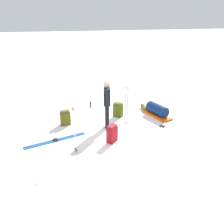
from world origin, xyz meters
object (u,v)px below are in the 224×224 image
(backpack_bright, at_px, (65,118))
(sleeping_mat_rolled, at_px, (144,108))
(ski_pair_near, at_px, (56,140))
(thermos_bottle, at_px, (91,104))
(ski_poles_planted_near, at_px, (74,128))
(skier_standing, at_px, (107,102))
(backpack_large_dark, at_px, (118,110))
(gear_sled, at_px, (157,111))
(backpack_small_spare, at_px, (112,134))
(ski_poles_planted_far, at_px, (127,105))
(ski_pair_far, at_px, (162,127))

(backpack_bright, relative_size, sleeping_mat_rolled, 0.99)
(ski_pair_near, distance_m, thermos_bottle, 3.01)
(ski_poles_planted_near, bearing_deg, thermos_bottle, 166.08)
(skier_standing, bearing_deg, backpack_large_dark, 144.73)
(backpack_large_dark, xyz_separation_m, ski_poles_planted_near, (2.21, -1.77, 0.48))
(skier_standing, bearing_deg, ski_poles_planted_near, -40.46)
(skier_standing, height_order, gear_sled, skier_standing)
(skier_standing, xyz_separation_m, ski_pair_near, (0.64, -1.79, -0.94))
(ski_pair_near, height_order, ski_poles_planted_near, ski_poles_planted_near)
(backpack_bright, height_order, backpack_small_spare, backpack_small_spare)
(ski_poles_planted_far, relative_size, sleeping_mat_rolled, 2.55)
(backpack_bright, distance_m, sleeping_mat_rolled, 3.33)
(ski_poles_planted_far, bearing_deg, thermos_bottle, -151.46)
(backpack_large_dark, relative_size, sleeping_mat_rolled, 1.04)
(ski_pair_far, height_order, backpack_large_dark, backpack_large_dark)
(ski_poles_planted_far, height_order, thermos_bottle, ski_poles_planted_far)
(ski_pair_far, relative_size, backpack_bright, 2.67)
(backpack_large_dark, relative_size, gear_sled, 0.42)
(ski_pair_far, height_order, ski_poles_planted_far, ski_poles_planted_far)
(ski_poles_planted_near, xyz_separation_m, sleeping_mat_rolled, (-2.66, 2.98, -0.67))
(backpack_large_dark, bearing_deg, sleeping_mat_rolled, 110.38)
(skier_standing, distance_m, backpack_small_spare, 1.25)
(skier_standing, bearing_deg, gear_sled, 105.11)
(ski_pair_near, bearing_deg, ski_pair_far, 94.03)
(ski_pair_near, bearing_deg, ski_poles_planted_far, 105.51)
(skier_standing, distance_m, ski_pair_near, 2.13)
(sleeping_mat_rolled, bearing_deg, backpack_small_spare, -38.27)
(ski_pair_far, xyz_separation_m, sleeping_mat_rolled, (-1.64, -0.13, 0.08))
(ski_poles_planted_near, xyz_separation_m, gear_sled, (-1.96, 3.28, -0.54))
(ski_pair_near, distance_m, backpack_bright, 1.21)
(backpack_bright, bearing_deg, gear_sled, 91.28)
(backpack_large_dark, relative_size, backpack_bright, 1.05)
(skier_standing, relative_size, sleeping_mat_rolled, 3.09)
(ski_pair_far, xyz_separation_m, ski_poles_planted_near, (1.02, -3.12, 0.75))
(ski_pair_near, height_order, sleeping_mat_rolled, sleeping_mat_rolled)
(ski_pair_far, bearing_deg, thermos_bottle, -136.23)
(ski_pair_near, height_order, ski_pair_far, same)
(backpack_small_spare, bearing_deg, sleeping_mat_rolled, 141.73)
(backpack_small_spare, bearing_deg, ski_poles_planted_near, -73.01)
(skier_standing, xyz_separation_m, ski_poles_planted_near, (1.40, -1.20, -0.19))
(backpack_bright, bearing_deg, ski_poles_planted_near, 7.37)
(ski_pair_near, height_order, backpack_bright, backpack_bright)
(skier_standing, relative_size, ski_poles_planted_far, 1.21)
(ski_pair_far, bearing_deg, skier_standing, -101.27)
(ski_poles_planted_near, bearing_deg, ski_pair_far, 108.10)
(ski_poles_planted_near, height_order, sleeping_mat_rolled, ski_poles_planted_near)
(gear_sled, bearing_deg, skier_standing, -74.89)
(gear_sled, bearing_deg, ski_poles_planted_near, -59.05)
(backpack_small_spare, xyz_separation_m, thermos_bottle, (-3.04, -0.32, -0.15))
(skier_standing, height_order, ski_poles_planted_near, skier_standing)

